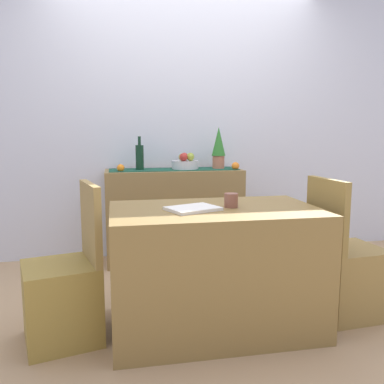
% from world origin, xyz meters
% --- Properties ---
extents(ground_plane, '(6.40, 6.40, 0.02)m').
position_xyz_m(ground_plane, '(0.00, 0.00, -0.01)').
color(ground_plane, tan).
rests_on(ground_plane, ground).
extents(room_wall_rear, '(6.40, 0.06, 2.70)m').
position_xyz_m(room_wall_rear, '(0.00, 1.18, 1.35)').
color(room_wall_rear, silver).
rests_on(room_wall_rear, ground).
extents(sideboard_console, '(1.23, 0.42, 0.84)m').
position_xyz_m(sideboard_console, '(-0.13, 0.92, 0.42)').
color(sideboard_console, olive).
rests_on(sideboard_console, ground).
extents(table_runner, '(1.15, 0.32, 0.01)m').
position_xyz_m(table_runner, '(-0.13, 0.92, 0.85)').
color(table_runner, '#184A36').
rests_on(table_runner, sideboard_console).
extents(fruit_bowl, '(0.24, 0.24, 0.07)m').
position_xyz_m(fruit_bowl, '(-0.03, 0.92, 0.89)').
color(fruit_bowl, silver).
rests_on(fruit_bowl, table_runner).
extents(apple_right, '(0.07, 0.07, 0.07)m').
position_xyz_m(apple_right, '(-0.05, 0.85, 0.96)').
color(apple_right, '#B23029').
rests_on(apple_right, fruit_bowl).
extents(apple_left, '(0.06, 0.06, 0.06)m').
position_xyz_m(apple_left, '(-0.05, 0.93, 0.96)').
color(apple_left, '#909E3D').
rests_on(apple_left, fruit_bowl).
extents(apple_rear, '(0.07, 0.07, 0.07)m').
position_xyz_m(apple_rear, '(0.02, 0.94, 0.96)').
color(apple_rear, '#94A232').
rests_on(apple_rear, fruit_bowl).
extents(apple_center, '(0.07, 0.07, 0.07)m').
position_xyz_m(apple_center, '(-0.02, 0.99, 0.96)').
color(apple_center, red).
rests_on(apple_center, fruit_bowl).
extents(apple_upper, '(0.06, 0.06, 0.06)m').
position_xyz_m(apple_upper, '(0.01, 0.87, 0.96)').
color(apple_upper, '#90A334').
rests_on(apple_upper, fruit_bowl).
extents(wine_bottle, '(0.07, 0.07, 0.30)m').
position_xyz_m(wine_bottle, '(-0.44, 0.92, 0.96)').
color(wine_bottle, '#10301D').
rests_on(wine_bottle, sideboard_console).
extents(potted_plant, '(0.13, 0.13, 0.38)m').
position_xyz_m(potted_plant, '(0.28, 0.92, 1.05)').
color(potted_plant, '#B66B50').
rests_on(potted_plant, sideboard_console).
extents(orange_loose_near_bowl, '(0.07, 0.07, 0.07)m').
position_xyz_m(orange_loose_near_bowl, '(0.41, 0.80, 0.88)').
color(orange_loose_near_bowl, orange).
rests_on(orange_loose_near_bowl, sideboard_console).
extents(orange_loose_far, '(0.07, 0.07, 0.07)m').
position_xyz_m(orange_loose_far, '(-0.61, 0.82, 0.88)').
color(orange_loose_far, orange).
rests_on(orange_loose_far, sideboard_console).
extents(dining_table, '(1.22, 0.74, 0.74)m').
position_xyz_m(dining_table, '(-0.09, -0.42, 0.37)').
color(dining_table, olive).
rests_on(dining_table, ground).
extents(open_book, '(0.34, 0.30, 0.02)m').
position_xyz_m(open_book, '(-0.23, -0.46, 0.75)').
color(open_book, white).
rests_on(open_book, dining_table).
extents(coffee_cup, '(0.08, 0.08, 0.08)m').
position_xyz_m(coffee_cup, '(0.01, -0.42, 0.78)').
color(coffee_cup, brown).
rests_on(coffee_cup, dining_table).
extents(chair_near_window, '(0.49, 0.49, 0.90)m').
position_xyz_m(chair_near_window, '(-0.96, -0.42, 0.27)').
color(chair_near_window, olive).
rests_on(chair_near_window, ground).
extents(chair_by_corner, '(0.43, 0.43, 0.90)m').
position_xyz_m(chair_by_corner, '(0.79, -0.42, 0.27)').
color(chair_by_corner, olive).
rests_on(chair_by_corner, ground).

